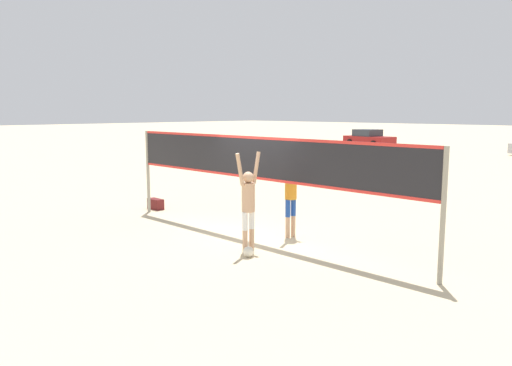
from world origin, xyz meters
TOP-DOWN VIEW (x-y plane):
  - ground_plane at (0.00, 0.00)m, footprint 200.00×200.00m
  - volleyball_net at (0.00, 0.00)m, footprint 9.01×0.09m
  - player_spiker at (0.63, -0.87)m, footprint 0.28×0.70m
  - player_blocker at (0.49, 0.67)m, footprint 0.28×0.72m
  - volleyball at (0.94, -1.18)m, footprint 0.22×0.22m
  - gear_bag at (-4.65, 0.36)m, footprint 0.56×0.25m
  - parked_car_mid at (-14.23, 27.69)m, footprint 4.35×2.53m

SIDE VIEW (x-z plane):
  - ground_plane at x=0.00m, z-range 0.00..0.00m
  - volleyball at x=0.94m, z-range 0.00..0.22m
  - gear_bag at x=-4.65m, z-range 0.00..0.32m
  - parked_car_mid at x=-14.23m, z-range -0.08..1.38m
  - player_spiker at x=0.63m, z-range 0.06..2.18m
  - player_blocker at x=0.49m, z-range 0.07..2.31m
  - volleyball_net at x=0.00m, z-range 0.59..2.98m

